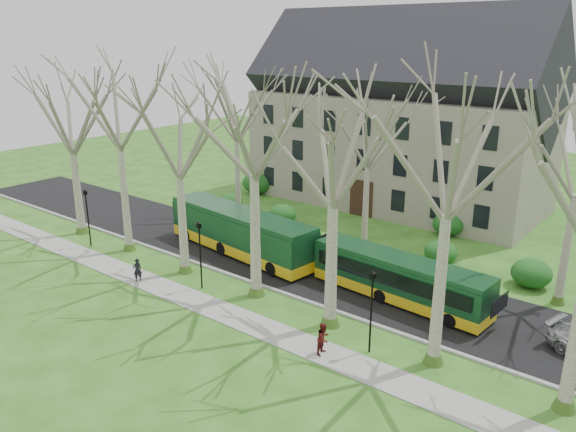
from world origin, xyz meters
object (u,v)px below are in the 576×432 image
object	(u,v)px
bus_lead	(241,232)
pedestrian_a	(137,270)
pedestrian_b	(323,338)
bus_follow	(399,278)

from	to	relation	value
bus_lead	pedestrian_a	world-z (taller)	bus_lead
bus_lead	pedestrian_b	size ratio (longest dim) A/B	7.98
pedestrian_a	pedestrian_b	world-z (taller)	pedestrian_b
bus_follow	pedestrian_a	distance (m)	16.39
bus_lead	bus_follow	distance (m)	12.51
pedestrian_b	bus_lead	bearing A→B (deg)	56.21
bus_follow	pedestrian_a	bearing A→B (deg)	-146.58
pedestrian_b	bus_follow	bearing A→B (deg)	-3.48
bus_lead	bus_follow	world-z (taller)	bus_lead
bus_follow	pedestrian_b	world-z (taller)	bus_follow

